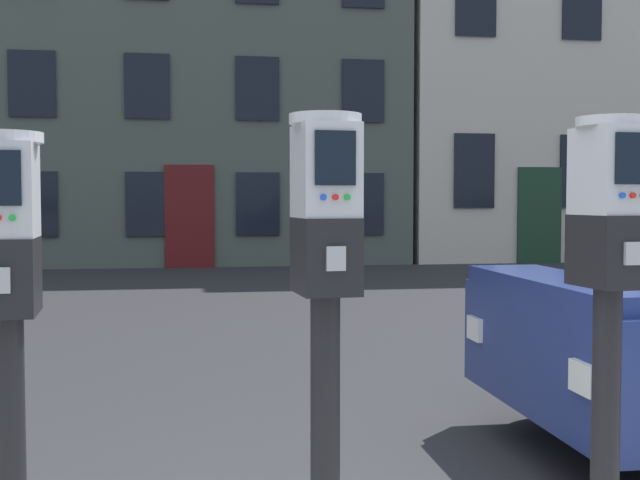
# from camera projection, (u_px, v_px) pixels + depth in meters

# --- Properties ---
(parking_meter_near_kerb) EXTENTS (0.23, 0.26, 1.45)m
(parking_meter_near_kerb) POSITION_uv_depth(u_px,v_px,m) (6.00, 292.00, 2.27)
(parking_meter_near_kerb) COLOR black
(parking_meter_near_kerb) RESTS_ON sidewalk_slab
(parking_meter_twin_adjacent) EXTENTS (0.23, 0.26, 1.51)m
(parking_meter_twin_adjacent) POSITION_uv_depth(u_px,v_px,m) (325.00, 272.00, 2.41)
(parking_meter_twin_adjacent) COLOR black
(parking_meter_twin_adjacent) RESTS_ON sidewalk_slab
(parking_meter_end_of_row) EXTENTS (0.23, 0.26, 1.52)m
(parking_meter_end_of_row) POSITION_uv_depth(u_px,v_px,m) (609.00, 266.00, 2.55)
(parking_meter_end_of_row) COLOR black
(parking_meter_end_of_row) RESTS_ON sidewalk_slab
(townhouse_brick_corner) EXTENTS (8.87, 6.50, 9.47)m
(townhouse_brick_corner) POSITION_uv_depth(u_px,v_px,m) (200.00, 61.00, 19.48)
(townhouse_brick_corner) COLOR #4C564C
(townhouse_brick_corner) RESTS_ON ground_plane
(townhouse_cream_stone) EXTENTS (7.27, 5.90, 10.99)m
(townhouse_cream_stone) POSITION_uv_depth(u_px,v_px,m) (527.00, 38.00, 20.45)
(townhouse_cream_stone) COLOR beige
(townhouse_cream_stone) RESTS_ON ground_plane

